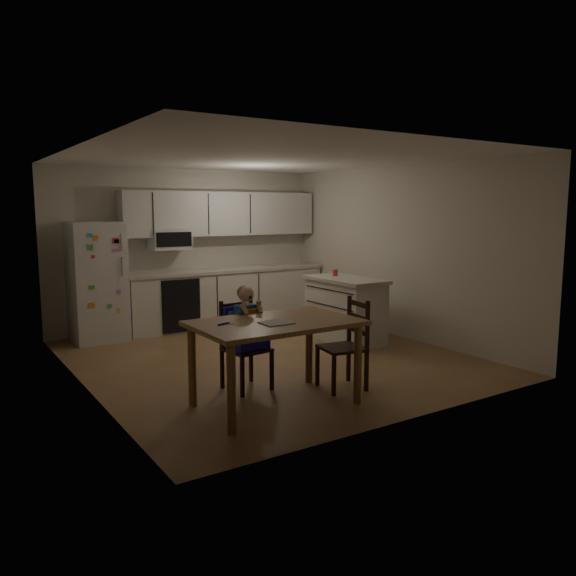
% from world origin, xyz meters
% --- Properties ---
extents(room, '(4.52, 5.01, 2.51)m').
position_xyz_m(room, '(0.00, 0.48, 1.25)').
color(room, brown).
rests_on(room, ground).
extents(refrigerator, '(0.72, 0.70, 1.70)m').
position_xyz_m(refrigerator, '(-1.55, 2.15, 0.85)').
color(refrigerator, silver).
rests_on(refrigerator, ground).
extents(kitchen_run, '(3.37, 0.62, 2.15)m').
position_xyz_m(kitchen_run, '(0.50, 2.24, 0.88)').
color(kitchen_run, silver).
rests_on(kitchen_run, ground).
extents(kitchen_island, '(0.64, 1.23, 0.91)m').
position_xyz_m(kitchen_island, '(1.41, 0.21, 0.46)').
color(kitchen_island, silver).
rests_on(kitchen_island, ground).
extents(red_cup, '(0.08, 0.08, 0.10)m').
position_xyz_m(red_cup, '(1.43, 0.48, 0.96)').
color(red_cup, red).
rests_on(red_cup, kitchen_island).
extents(dining_table, '(1.54, 0.99, 0.83)m').
position_xyz_m(dining_table, '(-0.83, -1.52, 0.72)').
color(dining_table, brown).
rests_on(dining_table, ground).
extents(napkin, '(0.27, 0.24, 0.01)m').
position_xyz_m(napkin, '(-0.89, -1.63, 0.83)').
color(napkin, '#A9A9AE').
rests_on(napkin, dining_table).
extents(toddler_spoon, '(0.12, 0.06, 0.02)m').
position_xyz_m(toddler_spoon, '(-1.33, -1.41, 0.83)').
color(toddler_spoon, '#1415C3').
rests_on(toddler_spoon, dining_table).
extents(chair_booster, '(0.45, 0.45, 1.10)m').
position_xyz_m(chair_booster, '(-0.84, -0.90, 0.66)').
color(chair_booster, black).
rests_on(chair_booster, ground).
extents(chair_side, '(0.49, 0.49, 0.95)m').
position_xyz_m(chair_side, '(0.11, -1.48, 0.54)').
color(chair_side, black).
rests_on(chair_side, ground).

